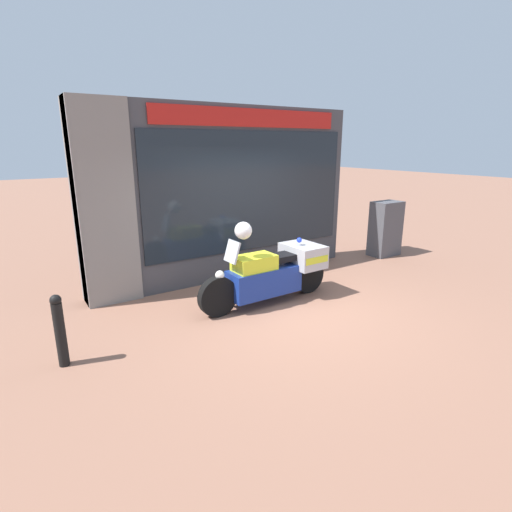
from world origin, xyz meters
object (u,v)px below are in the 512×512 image
(street_bollard, at_px, (60,330))
(paramedic_motorcycle, at_px, (275,271))
(white_helmet, at_px, (243,231))
(utility_cabinet, at_px, (385,229))

(street_bollard, bearing_deg, paramedic_motorcycle, 4.57)
(street_bollard, bearing_deg, white_helmet, 5.43)
(paramedic_motorcycle, height_order, utility_cabinet, utility_cabinet)
(utility_cabinet, bearing_deg, paramedic_motorcycle, -166.68)
(utility_cabinet, bearing_deg, white_helmet, -168.36)
(utility_cabinet, relative_size, street_bollard, 1.42)
(street_bollard, bearing_deg, utility_cabinet, 9.34)
(utility_cabinet, distance_m, white_helmet, 4.61)
(utility_cabinet, bearing_deg, street_bollard, -170.66)
(paramedic_motorcycle, xyz_separation_m, utility_cabinet, (3.85, 0.91, 0.11))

